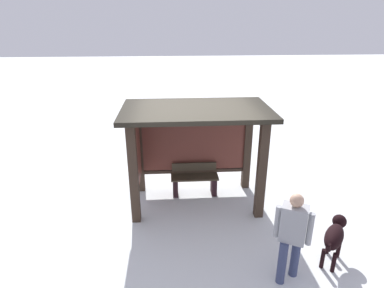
# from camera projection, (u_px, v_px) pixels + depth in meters

# --- Properties ---
(ground_plane) EXTENTS (60.00, 60.00, 0.00)m
(ground_plane) POSITION_uv_depth(u_px,v_px,m) (196.00, 202.00, 7.55)
(ground_plane) COLOR white
(bus_shelter) EXTENTS (3.13, 1.82, 2.26)m
(bus_shelter) POSITION_uv_depth(u_px,v_px,m) (191.00, 133.00, 7.10)
(bus_shelter) COLOR #37291F
(bus_shelter) RESTS_ON ground
(bench_left_inside) EXTENTS (1.13, 0.38, 0.76)m
(bench_left_inside) POSITION_uv_depth(u_px,v_px,m) (195.00, 181.00, 7.77)
(bench_left_inside) COLOR #413728
(bench_left_inside) RESTS_ON ground
(person_walking) EXTENTS (0.55, 0.41, 1.59)m
(person_walking) POSITION_uv_depth(u_px,v_px,m) (292.00, 232.00, 5.00)
(person_walking) COLOR #A9ABB0
(person_walking) RESTS_ON ground
(dog) EXTENTS (0.70, 0.84, 0.72)m
(dog) POSITION_uv_depth(u_px,v_px,m) (335.00, 235.00, 5.56)
(dog) COLOR black
(dog) RESTS_ON ground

